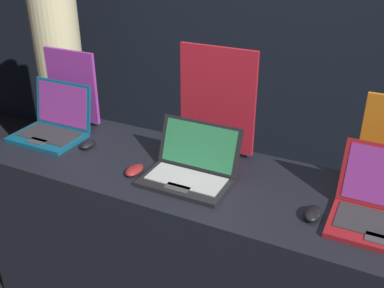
{
  "coord_description": "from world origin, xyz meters",
  "views": [
    {
      "loc": [
        0.78,
        -1.27,
        1.97
      ],
      "look_at": [
        -0.0,
        0.32,
        1.07
      ],
      "focal_mm": 42.0,
      "sensor_mm": 36.0,
      "label": 1
    }
  ],
  "objects_px": {
    "mouse_front": "(88,144)",
    "promo_stand_middle": "(217,104)",
    "laptop_middle": "(190,168)",
    "promo_stand_front": "(73,89)",
    "laptop_front": "(54,124)",
    "mouse_middle": "(134,170)",
    "person_bystander": "(61,73)",
    "mouse_back": "(312,213)"
  },
  "relations": [
    {
      "from": "laptop_front",
      "to": "promo_stand_front",
      "type": "xyz_separation_m",
      "value": [
        0.0,
        0.18,
        0.14
      ]
    },
    {
      "from": "mouse_middle",
      "to": "promo_stand_front",
      "type": "bearing_deg",
      "value": 151.12
    },
    {
      "from": "mouse_front",
      "to": "laptop_middle",
      "type": "xyz_separation_m",
      "value": [
        0.6,
        -0.04,
        0.04
      ]
    },
    {
      "from": "laptop_front",
      "to": "mouse_middle",
      "type": "distance_m",
      "value": 0.62
    },
    {
      "from": "promo_stand_front",
      "to": "mouse_middle",
      "type": "xyz_separation_m",
      "value": [
        0.6,
        -0.33,
        -0.18
      ]
    },
    {
      "from": "mouse_front",
      "to": "mouse_back",
      "type": "bearing_deg",
      "value": -4.73
    },
    {
      "from": "laptop_middle",
      "to": "laptop_front",
      "type": "bearing_deg",
      "value": 174.51
    },
    {
      "from": "mouse_front",
      "to": "laptop_middle",
      "type": "bearing_deg",
      "value": -4.01
    },
    {
      "from": "mouse_middle",
      "to": "person_bystander",
      "type": "relative_size",
      "value": 0.06
    },
    {
      "from": "laptop_front",
      "to": "promo_stand_middle",
      "type": "bearing_deg",
      "value": 13.46
    },
    {
      "from": "promo_stand_middle",
      "to": "mouse_back",
      "type": "bearing_deg",
      "value": -31.43
    },
    {
      "from": "mouse_middle",
      "to": "mouse_back",
      "type": "distance_m",
      "value": 0.81
    },
    {
      "from": "mouse_front",
      "to": "promo_stand_middle",
      "type": "relative_size",
      "value": 0.19
    },
    {
      "from": "laptop_middle",
      "to": "mouse_back",
      "type": "distance_m",
      "value": 0.56
    },
    {
      "from": "mouse_back",
      "to": "person_bystander",
      "type": "distance_m",
      "value": 2.3
    },
    {
      "from": "laptop_front",
      "to": "person_bystander",
      "type": "relative_size",
      "value": 0.2
    },
    {
      "from": "mouse_front",
      "to": "laptop_middle",
      "type": "relative_size",
      "value": 0.26
    },
    {
      "from": "promo_stand_middle",
      "to": "mouse_back",
      "type": "height_order",
      "value": "promo_stand_middle"
    },
    {
      "from": "laptop_middle",
      "to": "promo_stand_front",
      "type": "bearing_deg",
      "value": 162.92
    },
    {
      "from": "promo_stand_middle",
      "to": "promo_stand_front",
      "type": "bearing_deg",
      "value": -178.38
    },
    {
      "from": "promo_stand_front",
      "to": "laptop_middle",
      "type": "distance_m",
      "value": 0.91
    },
    {
      "from": "laptop_middle",
      "to": "promo_stand_middle",
      "type": "height_order",
      "value": "promo_stand_middle"
    },
    {
      "from": "mouse_front",
      "to": "laptop_front",
      "type": "bearing_deg",
      "value": 171.0
    },
    {
      "from": "laptop_middle",
      "to": "promo_stand_middle",
      "type": "distance_m",
      "value": 0.35
    },
    {
      "from": "laptop_front",
      "to": "mouse_middle",
      "type": "xyz_separation_m",
      "value": [
        0.6,
        -0.15,
        -0.05
      ]
    },
    {
      "from": "promo_stand_front",
      "to": "mouse_back",
      "type": "distance_m",
      "value": 1.46
    },
    {
      "from": "promo_stand_front",
      "to": "laptop_front",
      "type": "bearing_deg",
      "value": -90.0
    },
    {
      "from": "laptop_middle",
      "to": "person_bystander",
      "type": "relative_size",
      "value": 0.22
    },
    {
      "from": "mouse_middle",
      "to": "mouse_back",
      "type": "height_order",
      "value": "mouse_back"
    },
    {
      "from": "mouse_front",
      "to": "promo_stand_middle",
      "type": "bearing_deg",
      "value": 22.05
    },
    {
      "from": "laptop_middle",
      "to": "person_bystander",
      "type": "xyz_separation_m",
      "value": [
        -1.53,
        0.91,
        -0.05
      ]
    },
    {
      "from": "promo_stand_front",
      "to": "person_bystander",
      "type": "distance_m",
      "value": 0.96
    },
    {
      "from": "person_bystander",
      "to": "laptop_middle",
      "type": "bearing_deg",
      "value": -30.79
    },
    {
      "from": "mouse_back",
      "to": "mouse_middle",
      "type": "bearing_deg",
      "value": -178.83
    },
    {
      "from": "mouse_front",
      "to": "mouse_back",
      "type": "distance_m",
      "value": 1.16
    },
    {
      "from": "laptop_front",
      "to": "mouse_middle",
      "type": "height_order",
      "value": "laptop_front"
    },
    {
      "from": "mouse_front",
      "to": "mouse_middle",
      "type": "bearing_deg",
      "value": -17.73
    },
    {
      "from": "laptop_middle",
      "to": "person_bystander",
      "type": "distance_m",
      "value": 1.78
    },
    {
      "from": "mouse_front",
      "to": "mouse_middle",
      "type": "distance_m",
      "value": 0.37
    },
    {
      "from": "laptop_front",
      "to": "promo_stand_middle",
      "type": "relative_size",
      "value": 0.68
    },
    {
      "from": "person_bystander",
      "to": "mouse_middle",
      "type": "bearing_deg",
      "value": -37.51
    },
    {
      "from": "promo_stand_front",
      "to": "mouse_back",
      "type": "height_order",
      "value": "promo_stand_front"
    }
  ]
}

